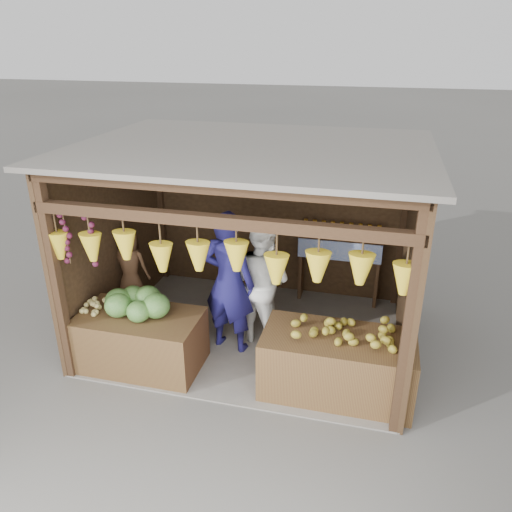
{
  "coord_description": "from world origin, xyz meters",
  "views": [
    {
      "loc": [
        1.53,
        -5.81,
        3.85
      ],
      "look_at": [
        0.08,
        -0.1,
        1.26
      ],
      "focal_mm": 35.0,
      "sensor_mm": 36.0,
      "label": 1
    }
  ],
  "objects_px": {
    "counter_left": "(141,341)",
    "vendor_seated": "(130,267)",
    "woman_standing": "(262,281)",
    "counter_right": "(337,365)",
    "man_standing": "(229,283)"
  },
  "relations": [
    {
      "from": "counter_left",
      "to": "man_standing",
      "type": "relative_size",
      "value": 0.78
    },
    {
      "from": "woman_standing",
      "to": "vendor_seated",
      "type": "xyz_separation_m",
      "value": [
        -1.93,
        0.03,
        -0.02
      ]
    },
    {
      "from": "counter_right",
      "to": "woman_standing",
      "type": "bearing_deg",
      "value": 141.15
    },
    {
      "from": "man_standing",
      "to": "woman_standing",
      "type": "bearing_deg",
      "value": -129.1
    },
    {
      "from": "man_standing",
      "to": "woman_standing",
      "type": "height_order",
      "value": "man_standing"
    },
    {
      "from": "counter_left",
      "to": "woman_standing",
      "type": "distance_m",
      "value": 1.72
    },
    {
      "from": "counter_right",
      "to": "counter_left",
      "type": "bearing_deg",
      "value": -178.17
    },
    {
      "from": "vendor_seated",
      "to": "woman_standing",
      "type": "bearing_deg",
      "value": -179.27
    },
    {
      "from": "man_standing",
      "to": "vendor_seated",
      "type": "distance_m",
      "value": 1.61
    },
    {
      "from": "counter_left",
      "to": "vendor_seated",
      "type": "distance_m",
      "value": 1.28
    },
    {
      "from": "man_standing",
      "to": "woman_standing",
      "type": "relative_size",
      "value": 1.09
    },
    {
      "from": "counter_left",
      "to": "man_standing",
      "type": "bearing_deg",
      "value": 34.98
    },
    {
      "from": "man_standing",
      "to": "vendor_seated",
      "type": "height_order",
      "value": "man_standing"
    },
    {
      "from": "counter_left",
      "to": "vendor_seated",
      "type": "bearing_deg",
      "value": 121.21
    },
    {
      "from": "counter_right",
      "to": "man_standing",
      "type": "xyz_separation_m",
      "value": [
        -1.48,
        0.59,
        0.59
      ]
    }
  ]
}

